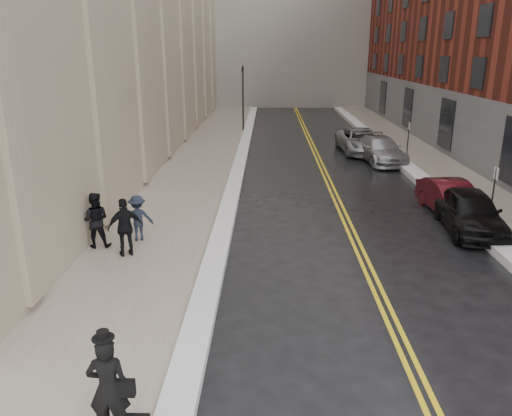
# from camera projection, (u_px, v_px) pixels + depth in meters

# --- Properties ---
(ground) EXTENTS (160.00, 160.00, 0.00)m
(ground) POSITION_uv_depth(u_px,v_px,m) (291.00, 335.00, 11.67)
(ground) COLOR black
(ground) RESTS_ON ground
(sidewalk_left) EXTENTS (4.00, 64.00, 0.15)m
(sidewalk_left) POSITION_uv_depth(u_px,v_px,m) (196.00, 172.00, 27.00)
(sidewalk_left) COLOR gray
(sidewalk_left) RESTS_ON ground
(sidewalk_right) EXTENTS (3.00, 64.00, 0.15)m
(sidewalk_right) POSITION_uv_depth(u_px,v_px,m) (447.00, 173.00, 26.68)
(sidewalk_right) COLOR gray
(sidewalk_right) RESTS_ON ground
(lane_stripe_a) EXTENTS (0.12, 64.00, 0.01)m
(lane_stripe_a) POSITION_uv_depth(u_px,v_px,m) (323.00, 174.00, 26.86)
(lane_stripe_a) COLOR gold
(lane_stripe_a) RESTS_ON ground
(lane_stripe_b) EXTENTS (0.12, 64.00, 0.01)m
(lane_stripe_b) POSITION_uv_depth(u_px,v_px,m) (327.00, 174.00, 26.85)
(lane_stripe_b) COLOR gold
(lane_stripe_b) RESTS_ON ground
(snow_ridge_left) EXTENTS (0.70, 60.80, 0.26)m
(snow_ridge_left) POSITION_uv_depth(u_px,v_px,m) (238.00, 171.00, 26.92)
(snow_ridge_left) COLOR white
(snow_ridge_left) RESTS_ON ground
(snow_ridge_right) EXTENTS (0.85, 60.80, 0.30)m
(snow_ridge_right) POSITION_uv_depth(u_px,v_px,m) (412.00, 172.00, 26.70)
(snow_ridge_right) COLOR white
(snow_ridge_right) RESTS_ON ground
(traffic_signal) EXTENTS (0.18, 0.15, 5.20)m
(traffic_signal) POSITION_uv_depth(u_px,v_px,m) (243.00, 93.00, 39.38)
(traffic_signal) COLOR black
(traffic_signal) RESTS_ON ground
(parking_sign_near) EXTENTS (0.06, 0.35, 2.23)m
(parking_sign_near) POSITION_uv_depth(u_px,v_px,m) (494.00, 190.00, 18.69)
(parking_sign_near) COLOR black
(parking_sign_near) RESTS_ON ground
(parking_sign_far) EXTENTS (0.06, 0.35, 2.23)m
(parking_sign_far) POSITION_uv_depth(u_px,v_px,m) (408.00, 137.00, 30.13)
(parking_sign_far) COLOR black
(parking_sign_far) RESTS_ON ground
(car_black) EXTENTS (2.22, 4.66, 1.54)m
(car_black) POSITION_uv_depth(u_px,v_px,m) (470.00, 211.00, 18.13)
(car_black) COLOR black
(car_black) RESTS_ON ground
(car_maroon) EXTENTS (1.79, 4.23, 1.36)m
(car_maroon) POSITION_uv_depth(u_px,v_px,m) (451.00, 198.00, 20.06)
(car_maroon) COLOR #430C12
(car_maroon) RESTS_ON ground
(car_silver_near) EXTENTS (2.65, 5.29, 1.48)m
(car_silver_near) POSITION_uv_depth(u_px,v_px,m) (381.00, 150.00, 29.44)
(car_silver_near) COLOR #94969B
(car_silver_near) RESTS_ON ground
(car_silver_far) EXTENTS (2.83, 5.66, 1.54)m
(car_silver_far) POSITION_uv_depth(u_px,v_px,m) (361.00, 141.00, 32.12)
(car_silver_far) COLOR #919499
(car_silver_far) RESTS_ON ground
(pedestrian_main) EXTENTS (0.72, 0.50, 1.88)m
(pedestrian_main) POSITION_uv_depth(u_px,v_px,m) (108.00, 388.00, 8.16)
(pedestrian_main) COLOR black
(pedestrian_main) RESTS_ON sidewalk_left
(pedestrian_a) EXTENTS (0.98, 0.80, 1.85)m
(pedestrian_a) POSITION_uv_depth(u_px,v_px,m) (95.00, 220.00, 16.26)
(pedestrian_a) COLOR black
(pedestrian_a) RESTS_ON sidewalk_left
(pedestrian_b) EXTENTS (1.15, 0.86, 1.58)m
(pedestrian_b) POSITION_uv_depth(u_px,v_px,m) (138.00, 218.00, 16.88)
(pedestrian_b) COLOR black
(pedestrian_b) RESTS_ON sidewalk_left
(pedestrian_c) EXTENTS (1.19, 0.88, 1.87)m
(pedestrian_c) POSITION_uv_depth(u_px,v_px,m) (125.00, 227.00, 15.57)
(pedestrian_c) COLOR black
(pedestrian_c) RESTS_ON sidewalk_left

